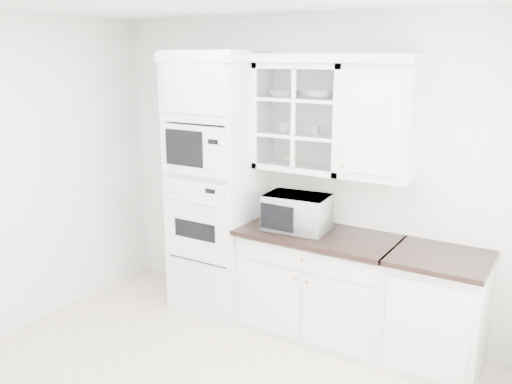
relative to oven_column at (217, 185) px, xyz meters
The scene contains 12 objects.
room_shell 1.37m from the oven_column, 52.79° to the right, with size 4.00×3.50×2.70m.
oven_column is the anchor object (origin of this frame).
base_cabinet_run 1.27m from the oven_column, ahead, with size 1.32×0.67×0.92m.
extra_base_cabinet 2.16m from the oven_column, ahead, with size 0.72×0.67×0.92m.
upper_cabinet_glass 1.03m from the oven_column, 12.10° to the left, with size 0.80×0.33×0.90m.
upper_cabinet_solid 1.60m from the oven_column, ahead, with size 0.55×0.33×0.90m, color white.
crown_molding 1.33m from the oven_column, 11.90° to the left, with size 2.14×0.38×0.07m, color white.
countertop_microwave 0.85m from the oven_column, ahead, with size 0.52×0.44×0.30m, color white.
bowl_a 1.04m from the oven_column, 17.14° to the left, with size 0.24×0.24×0.06m, color white.
bowl_b 1.27m from the oven_column, ahead, with size 0.22×0.22×0.07m, color white.
cup_a 0.84m from the oven_column, 16.87° to the left, with size 0.11×0.11×0.09m, color white.
cup_b 1.07m from the oven_column, 11.11° to the left, with size 0.09×0.09×0.08m, color white.
Camera 1 is at (2.10, -2.50, 2.35)m, focal length 38.00 mm.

